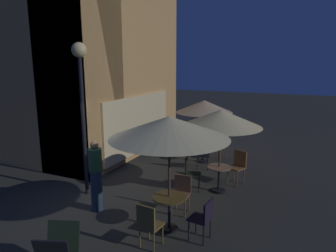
% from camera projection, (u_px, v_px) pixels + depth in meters
% --- Properties ---
extents(ground_plane, '(60.00, 60.00, 0.00)m').
position_uv_depth(ground_plane, '(92.00, 205.00, 7.74)').
color(ground_plane, '#2B2B26').
extents(cafe_building, '(6.38, 6.72, 8.19)m').
position_uv_depth(cafe_building, '(74.00, 45.00, 11.07)').
color(cafe_building, tan).
rests_on(cafe_building, ground).
extents(street_lamp_near_corner, '(0.38, 0.38, 4.00)m').
position_uv_depth(street_lamp_near_corner, '(81.00, 82.00, 7.79)').
color(street_lamp_near_corner, black).
rests_on(street_lamp_near_corner, ground).
extents(cafe_table_0, '(0.63, 0.63, 0.72)m').
position_uv_depth(cafe_table_0, '(203.00, 149.00, 10.94)').
color(cafe_table_0, black).
rests_on(cafe_table_0, ground).
extents(cafe_table_1, '(0.65, 0.65, 0.72)m').
position_uv_depth(cafe_table_1, '(219.00, 175.00, 8.44)').
color(cafe_table_1, black).
rests_on(cafe_table_1, ground).
extents(cafe_table_2, '(0.72, 0.72, 0.76)m').
position_uv_depth(cafe_table_2, '(169.00, 206.00, 6.51)').
color(cafe_table_2, black).
rests_on(cafe_table_2, ground).
extents(patio_umbrella_0, '(1.96, 1.96, 2.22)m').
position_uv_depth(patio_umbrella_0, '(204.00, 107.00, 10.63)').
color(patio_umbrella_0, black).
rests_on(patio_umbrella_0, ground).
extents(patio_umbrella_1, '(2.16, 2.16, 2.29)m').
position_uv_depth(patio_umbrella_1, '(221.00, 119.00, 8.12)').
color(patio_umbrella_1, black).
rests_on(patio_umbrella_1, ground).
extents(patio_umbrella_2, '(2.45, 2.45, 2.47)m').
position_uv_depth(patio_umbrella_2, '(169.00, 128.00, 6.16)').
color(patio_umbrella_2, black).
rests_on(patio_umbrella_2, ground).
extents(cafe_chair_0, '(0.61, 0.61, 0.92)m').
position_uv_depth(cafe_chair_0, '(222.00, 144.00, 11.31)').
color(cafe_chair_0, brown).
rests_on(cafe_chair_0, ground).
extents(cafe_chair_1, '(0.54, 0.54, 0.91)m').
position_uv_depth(cafe_chair_1, '(203.00, 154.00, 10.16)').
color(cafe_chair_1, black).
rests_on(cafe_chair_1, ground).
extents(cafe_chair_2, '(0.55, 0.55, 0.98)m').
position_uv_depth(cafe_chair_2, '(238.00, 164.00, 9.00)').
color(cafe_chair_2, brown).
rests_on(cafe_chair_2, ground).
extents(cafe_chair_3, '(0.52, 0.52, 0.95)m').
position_uv_depth(cafe_chair_3, '(190.00, 171.00, 8.56)').
color(cafe_chair_3, black).
rests_on(cafe_chair_3, ground).
extents(cafe_chair_4, '(0.45, 0.45, 0.87)m').
position_uv_depth(cafe_chair_4, '(204.00, 216.00, 6.10)').
color(cafe_chair_4, black).
rests_on(cafe_chair_4, ground).
extents(cafe_chair_5, '(0.44, 0.44, 0.89)m').
position_uv_depth(cafe_chair_5, '(182.00, 190.00, 7.30)').
color(cafe_chair_5, brown).
rests_on(cafe_chair_5, ground).
extents(cafe_chair_6, '(0.44, 0.44, 0.91)m').
position_uv_depth(cafe_chair_6, '(148.00, 223.00, 5.85)').
color(cafe_chair_6, brown).
rests_on(cafe_chair_6, ground).
extents(patron_standing_0, '(0.32, 0.32, 1.73)m').
position_uv_depth(patron_standing_0, '(96.00, 176.00, 7.31)').
color(patron_standing_0, '#243445').
rests_on(patron_standing_0, ground).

